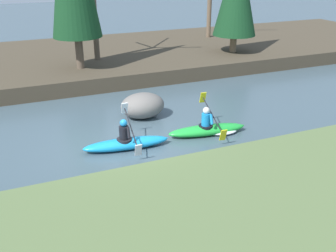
{
  "coord_description": "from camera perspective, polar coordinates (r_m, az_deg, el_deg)",
  "views": [
    {
      "loc": [
        -3.13,
        -10.94,
        5.59
      ],
      "look_at": [
        1.37,
        -0.23,
        0.55
      ],
      "focal_mm": 42.0,
      "sensor_mm": 36.0,
      "label": 1
    }
  ],
  "objects": [
    {
      "name": "bare_tree_upstream",
      "position": [
        20.43,
        -10.75,
        17.35
      ],
      "size": [
        3.35,
        3.31,
        6.06
      ],
      "color": "brown",
      "rests_on": "riverbank_far"
    },
    {
      "name": "riverbank_far",
      "position": [
        22.23,
        -14.25,
        9.11
      ],
      "size": [
        44.0,
        10.14,
        0.7
      ],
      "color": "#473D2D",
      "rests_on": "ground"
    },
    {
      "name": "boulder_midstream",
      "position": [
        14.69,
        -3.7,
        3.0
      ],
      "size": [
        1.65,
        1.29,
        0.93
      ],
      "color": "slate",
      "rests_on": "ground"
    },
    {
      "name": "kayaker_lead",
      "position": [
        13.4,
        6.13,
        -0.42
      ],
      "size": [
        2.8,
        2.07,
        1.2
      ],
      "rotation": [
        0.0,
        0.0,
        -0.12
      ],
      "color": "green",
      "rests_on": "ground"
    },
    {
      "name": "ground_plane",
      "position": [
        12.68,
        -6.15,
        -2.85
      ],
      "size": [
        90.0,
        90.0,
        0.0
      ],
      "primitive_type": "plane",
      "color": "#425660"
    },
    {
      "name": "kayaker_middle",
      "position": [
        12.39,
        -6.0,
        -2.36
      ],
      "size": [
        2.79,
        2.07,
        1.2
      ],
      "rotation": [
        0.0,
        0.0,
        -0.1
      ],
      "color": "#1993D6",
      "rests_on": "ground"
    }
  ]
}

